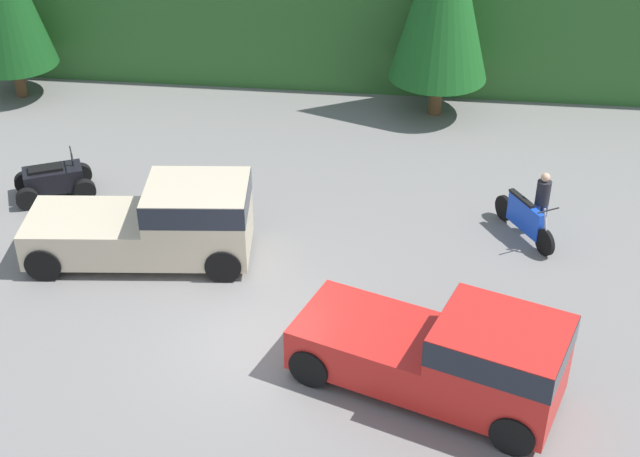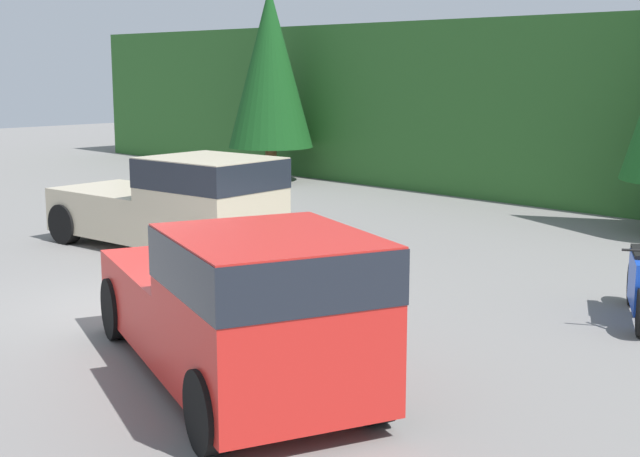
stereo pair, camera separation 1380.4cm
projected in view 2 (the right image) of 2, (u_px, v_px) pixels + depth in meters
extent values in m
plane|color=slate|center=(144.00, 306.00, 13.82)|extent=(80.00, 80.00, 0.00)
cube|color=#2D6028|center=(638.00, 110.00, 24.37)|extent=(44.00, 6.00, 4.97)
cylinder|color=brown|center=(271.00, 164.00, 28.72)|extent=(0.37, 0.37, 1.11)
cone|color=#144719|center=(270.00, 67.00, 28.16)|extent=(2.71, 2.71, 5.05)
cube|color=red|center=(271.00, 316.00, 9.33)|extent=(2.83, 2.60, 1.74)
cube|color=#1E232D|center=(270.00, 263.00, 9.22)|extent=(2.86, 2.63, 0.56)
cube|color=red|center=(198.00, 297.00, 11.70)|extent=(3.32, 2.77, 0.91)
cylinder|color=black|center=(372.00, 384.00, 9.27)|extent=(0.89, 0.54, 0.84)
cylinder|color=black|center=(209.00, 411.00, 8.53)|extent=(0.89, 0.54, 0.84)
cylinder|color=black|center=(240.00, 294.00, 12.89)|extent=(0.89, 0.54, 0.84)
cylinder|color=black|center=(117.00, 308.00, 12.15)|extent=(0.89, 0.54, 0.84)
cube|color=beige|center=(211.00, 203.00, 17.03)|extent=(2.54, 2.19, 1.74)
cube|color=#1E232D|center=(210.00, 173.00, 16.92)|extent=(2.56, 2.21, 0.56)
cube|color=beige|center=(126.00, 210.00, 18.73)|extent=(3.06, 2.24, 0.91)
cylinder|color=black|center=(267.00, 235.00, 17.43)|extent=(0.87, 0.37, 0.84)
cylinder|color=black|center=(200.00, 249.00, 16.08)|extent=(0.87, 0.37, 0.84)
cylinder|color=black|center=(133.00, 213.00, 20.01)|extent=(0.87, 0.37, 0.84)
cylinder|color=black|center=(65.00, 224.00, 18.66)|extent=(0.87, 0.37, 0.84)
cylinder|color=black|center=(632.00, 284.00, 13.88)|extent=(0.43, 0.63, 0.67)
cube|color=blue|center=(637.00, 281.00, 13.02)|extent=(0.79, 1.18, 0.75)
cube|color=black|center=(638.00, 252.00, 13.15)|extent=(0.60, 0.88, 0.06)
cylinder|color=black|center=(213.00, 204.00, 22.25)|extent=(0.61, 0.45, 0.58)
cylinder|color=black|center=(195.00, 209.00, 21.37)|extent=(0.61, 0.45, 0.58)
cylinder|color=black|center=(162.00, 201.00, 22.74)|extent=(0.61, 0.45, 0.58)
cylinder|color=black|center=(142.00, 206.00, 21.87)|extent=(0.61, 0.45, 0.58)
cube|color=black|center=(178.00, 196.00, 22.02)|extent=(1.68, 1.32, 0.59)
cylinder|color=black|center=(197.00, 178.00, 21.74)|extent=(0.07, 0.07, 0.35)
cylinder|color=black|center=(197.00, 171.00, 21.71)|extent=(0.42, 0.83, 0.04)
cube|color=black|center=(171.00, 182.00, 22.01)|extent=(0.97, 0.76, 0.08)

